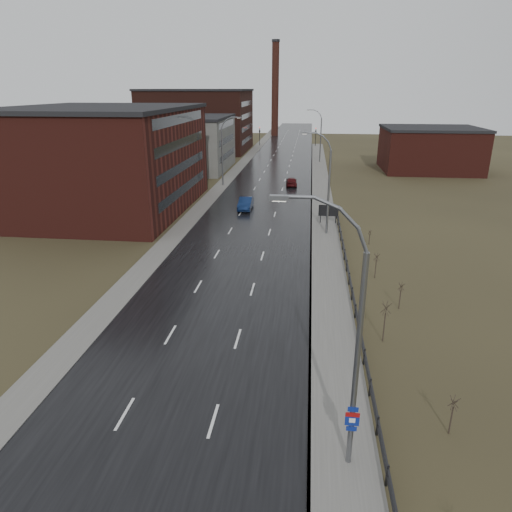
% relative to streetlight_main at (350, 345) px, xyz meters
% --- Properties ---
extents(ground, '(320.00, 320.00, 0.00)m').
position_rel_streetlight_main_xyz_m(ground, '(-8.47, -2.00, -6.06)').
color(ground, '#2D2819').
rests_on(ground, ground).
extents(road, '(14.00, 300.00, 0.06)m').
position_rel_streetlight_main_xyz_m(road, '(-8.47, 58.00, -6.03)').
color(road, black).
rests_on(road, ground).
extents(sidewalk_right, '(3.20, 180.00, 0.18)m').
position_rel_streetlight_main_xyz_m(sidewalk_right, '(0.13, 33.00, -5.97)').
color(sidewalk_right, '#595651').
rests_on(sidewalk_right, ground).
extents(curb_right, '(0.16, 180.00, 0.18)m').
position_rel_streetlight_main_xyz_m(curb_right, '(-1.39, 33.00, -5.97)').
color(curb_right, slate).
rests_on(curb_right, ground).
extents(sidewalk_left, '(2.40, 260.00, 0.12)m').
position_rel_streetlight_main_xyz_m(sidewalk_left, '(-16.67, 58.00, -6.00)').
color(sidewalk_left, '#595651').
rests_on(sidewalk_left, ground).
extents(warehouse_near, '(22.44, 28.56, 13.50)m').
position_rel_streetlight_main_xyz_m(warehouse_near, '(-29.46, 43.00, 0.70)').
color(warehouse_near, '#471914').
rests_on(warehouse_near, ground).
extents(warehouse_mid, '(16.32, 20.40, 10.50)m').
position_rel_streetlight_main_xyz_m(warehouse_mid, '(-26.46, 76.00, -0.80)').
color(warehouse_mid, slate).
rests_on(warehouse_mid, ground).
extents(warehouse_far, '(26.52, 24.48, 15.50)m').
position_rel_streetlight_main_xyz_m(warehouse_far, '(-31.47, 106.00, 1.70)').
color(warehouse_far, '#331611').
rests_on(warehouse_far, ground).
extents(building_right, '(18.36, 16.32, 8.50)m').
position_rel_streetlight_main_xyz_m(building_right, '(21.83, 80.00, -1.80)').
color(building_right, '#471914').
rests_on(building_right, ground).
extents(smokestack, '(2.70, 2.70, 30.70)m').
position_rel_streetlight_main_xyz_m(smokestack, '(-14.47, 148.00, 9.44)').
color(smokestack, '#331611').
rests_on(smokestack, ground).
extents(streetlight_main, '(3.91, 0.29, 12.11)m').
position_rel_streetlight_main_xyz_m(streetlight_main, '(0.00, 0.00, 0.00)').
color(streetlight_main, slate).
rests_on(streetlight_main, ground).
extents(streetlight_right_mid, '(3.36, 0.28, 11.35)m').
position_rel_streetlight_main_xyz_m(streetlight_right_mid, '(0.03, 34.00, -0.22)').
color(streetlight_right_mid, slate).
rests_on(streetlight_right_mid, ground).
extents(streetlight_left, '(3.36, 0.28, 11.35)m').
position_rel_streetlight_main_xyz_m(streetlight_left, '(-16.17, 60.00, -0.22)').
color(streetlight_left, slate).
rests_on(streetlight_left, ground).
extents(streetlight_right_far, '(3.36, 0.28, 11.35)m').
position_rel_streetlight_main_xyz_m(streetlight_right_far, '(0.03, 88.00, -0.22)').
color(streetlight_right_far, slate).
rests_on(streetlight_right_far, ground).
extents(guardrail, '(0.10, 53.05, 1.10)m').
position_rel_streetlight_main_xyz_m(guardrail, '(1.83, 16.32, -5.35)').
color(guardrail, black).
rests_on(guardrail, ground).
extents(shrub_b, '(0.50, 0.53, 2.10)m').
position_rel_streetlight_main_xyz_m(shrub_b, '(5.31, 2.52, -4.95)').
color(shrub_b, '#382D23').
rests_on(shrub_b, ground).
extents(shrub_c, '(0.67, 0.70, 2.83)m').
position_rel_streetlight_main_xyz_m(shrub_c, '(3.36, 10.91, -4.55)').
color(shrub_c, '#382D23').
rests_on(shrub_c, ground).
extents(shrub_d, '(0.51, 0.53, 2.12)m').
position_rel_streetlight_main_xyz_m(shrub_d, '(5.26, 15.88, -4.93)').
color(shrub_d, '#382D23').
rests_on(shrub_d, ground).
extents(shrub_e, '(0.54, 0.57, 2.28)m').
position_rel_streetlight_main_xyz_m(shrub_e, '(4.21, 21.76, -4.85)').
color(shrub_e, '#382D23').
rests_on(shrub_e, ground).
extents(shrub_f, '(0.39, 0.41, 1.60)m').
position_rel_streetlight_main_xyz_m(shrub_f, '(4.76, 31.06, -5.21)').
color(shrub_f, '#382D23').
rests_on(shrub_f, ground).
extents(billboard, '(2.40, 0.17, 2.43)m').
position_rel_streetlight_main_xyz_m(billboard, '(0.63, 38.26, -4.40)').
color(billboard, black).
rests_on(billboard, ground).
extents(traffic_light_left, '(0.58, 2.73, 5.30)m').
position_rel_streetlight_main_xyz_m(traffic_light_left, '(-16.47, 118.00, -1.46)').
color(traffic_light_left, black).
rests_on(traffic_light_left, ground).
extents(traffic_light_right, '(0.58, 2.73, 5.30)m').
position_rel_streetlight_main_xyz_m(traffic_light_right, '(-0.47, 118.00, -1.46)').
color(traffic_light_right, black).
rests_on(traffic_light_right, ground).
extents(car_near, '(1.80, 5.00, 1.64)m').
position_rel_streetlight_main_xyz_m(car_near, '(-10.37, 44.23, -5.24)').
color(car_near, '#0D1D44').
rests_on(car_near, ground).
extents(car_far, '(2.09, 4.59, 1.53)m').
position_rel_streetlight_main_xyz_m(car_far, '(-4.80, 60.87, -5.30)').
color(car_far, '#420B0D').
rests_on(car_far, ground).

